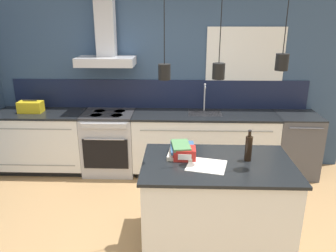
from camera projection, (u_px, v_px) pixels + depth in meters
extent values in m
plane|color=#A87F51|center=(149.00, 243.00, 3.40)|extent=(16.00, 16.00, 0.00)
cube|color=#354C6B|center=(159.00, 82.00, 4.91)|extent=(5.60, 0.06, 2.60)
cube|color=#141C38|center=(159.00, 94.00, 4.92)|extent=(4.42, 0.02, 0.43)
cube|color=white|center=(245.00, 61.00, 4.72)|extent=(1.12, 0.01, 0.96)
cube|color=black|center=(245.00, 61.00, 4.73)|extent=(1.04, 0.01, 0.88)
cube|color=#B5B5BA|center=(106.00, 61.00, 4.57)|extent=(0.80, 0.46, 0.12)
cube|color=#B5B5BA|center=(105.00, 23.00, 4.49)|extent=(0.26, 0.20, 0.90)
cylinder|color=black|center=(164.00, 19.00, 2.77)|extent=(0.01, 0.01, 0.76)
cylinder|color=black|center=(164.00, 72.00, 2.91)|extent=(0.11, 0.11, 0.14)
sphere|color=#F9D18C|center=(164.00, 72.00, 2.91)|extent=(0.06, 0.06, 0.06)
cylinder|color=black|center=(221.00, 18.00, 2.73)|extent=(0.01, 0.01, 0.75)
cylinder|color=black|center=(219.00, 71.00, 2.87)|extent=(0.11, 0.11, 0.14)
sphere|color=#F9D18C|center=(219.00, 71.00, 2.87)|extent=(0.06, 0.06, 0.06)
cylinder|color=black|center=(287.00, 12.00, 2.64)|extent=(0.01, 0.01, 0.65)
cylinder|color=black|center=(282.00, 62.00, 2.77)|extent=(0.11, 0.11, 0.14)
sphere|color=#F9D18C|center=(282.00, 62.00, 2.77)|extent=(0.06, 0.06, 0.06)
cube|color=black|center=(47.00, 165.00, 5.07)|extent=(1.22, 0.56, 0.09)
cube|color=white|center=(43.00, 139.00, 4.90)|extent=(1.26, 0.62, 0.79)
cube|color=gray|center=(32.00, 129.00, 4.52)|extent=(1.11, 0.01, 0.01)
cube|color=gray|center=(37.00, 165.00, 4.69)|extent=(1.11, 0.01, 0.01)
cube|color=black|center=(40.00, 113.00, 4.77)|extent=(1.28, 0.64, 0.03)
cube|color=black|center=(203.00, 168.00, 4.99)|extent=(1.99, 0.56, 0.09)
cube|color=white|center=(204.00, 141.00, 4.82)|extent=(2.05, 0.62, 0.79)
cube|color=gray|center=(206.00, 131.00, 4.44)|extent=(1.80, 0.01, 0.01)
cube|color=gray|center=(205.00, 168.00, 4.61)|extent=(1.80, 0.01, 0.01)
cube|color=black|center=(205.00, 115.00, 4.69)|extent=(2.07, 0.64, 0.03)
cube|color=#262628|center=(205.00, 113.00, 4.74)|extent=(0.48, 0.34, 0.01)
cylinder|color=#B5B5BA|center=(204.00, 98.00, 4.79)|extent=(0.02, 0.02, 0.39)
sphere|color=#B5B5BA|center=(205.00, 85.00, 4.73)|extent=(0.03, 0.03, 0.03)
cylinder|color=#B5B5BA|center=(205.00, 87.00, 4.68)|extent=(0.02, 0.12, 0.02)
cube|color=#B5B5BA|center=(110.00, 143.00, 4.88)|extent=(0.74, 0.62, 0.87)
cube|color=black|center=(106.00, 154.00, 4.60)|extent=(0.64, 0.02, 0.44)
cylinder|color=#B5B5BA|center=(104.00, 139.00, 4.50)|extent=(0.55, 0.02, 0.02)
cube|color=#B5B5BA|center=(104.00, 126.00, 4.46)|extent=(0.64, 0.02, 0.07)
cube|color=#2D2D30|center=(108.00, 114.00, 4.74)|extent=(0.74, 0.60, 0.04)
cylinder|color=black|center=(100.00, 111.00, 4.84)|extent=(0.17, 0.17, 0.00)
cylinder|color=black|center=(120.00, 111.00, 4.83)|extent=(0.17, 0.17, 0.00)
cylinder|color=black|center=(96.00, 115.00, 4.64)|extent=(0.17, 0.17, 0.00)
cylinder|color=black|center=(117.00, 115.00, 4.63)|extent=(0.17, 0.17, 0.00)
cube|color=#4C4C51|center=(294.00, 145.00, 4.79)|extent=(0.60, 0.62, 0.89)
cube|color=black|center=(298.00, 115.00, 4.65)|extent=(0.60, 0.62, 0.02)
cylinder|color=#4C4C51|center=(306.00, 128.00, 4.36)|extent=(0.45, 0.02, 0.02)
cube|color=black|center=(214.00, 238.00, 3.42)|extent=(1.35, 0.84, 0.09)
cube|color=white|center=(216.00, 201.00, 3.28)|extent=(1.40, 0.87, 0.79)
cube|color=black|center=(218.00, 164.00, 3.15)|extent=(1.45, 0.92, 0.03)
cylinder|color=black|center=(248.00, 149.00, 3.15)|extent=(0.07, 0.07, 0.25)
cylinder|color=black|center=(250.00, 134.00, 3.10)|extent=(0.03, 0.03, 0.06)
cylinder|color=#262628|center=(250.00, 131.00, 3.09)|extent=(0.03, 0.03, 0.01)
cube|color=beige|center=(181.00, 153.00, 3.30)|extent=(0.28, 0.36, 0.04)
cube|color=#B2332D|center=(183.00, 151.00, 3.27)|extent=(0.19, 0.28, 0.03)
cube|color=#335684|center=(183.00, 148.00, 3.27)|extent=(0.25, 0.33, 0.03)
cube|color=#4C7F4C|center=(181.00, 145.00, 3.25)|extent=(0.21, 0.31, 0.03)
cube|color=red|center=(185.00, 153.00, 3.21)|extent=(0.22, 0.17, 0.11)
cube|color=white|center=(185.00, 157.00, 3.12)|extent=(0.13, 0.01, 0.06)
cube|color=silver|center=(207.00, 166.00, 3.07)|extent=(0.42, 0.39, 0.01)
cube|color=gold|center=(31.00, 107.00, 4.74)|extent=(0.34, 0.18, 0.16)
cylinder|color=black|center=(30.00, 100.00, 4.71)|extent=(0.20, 0.02, 0.02)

